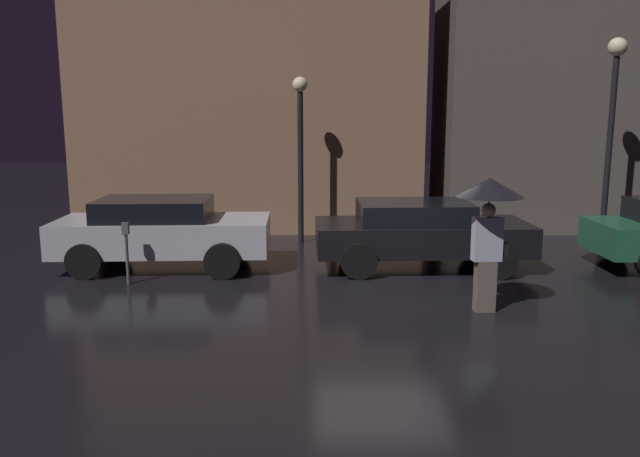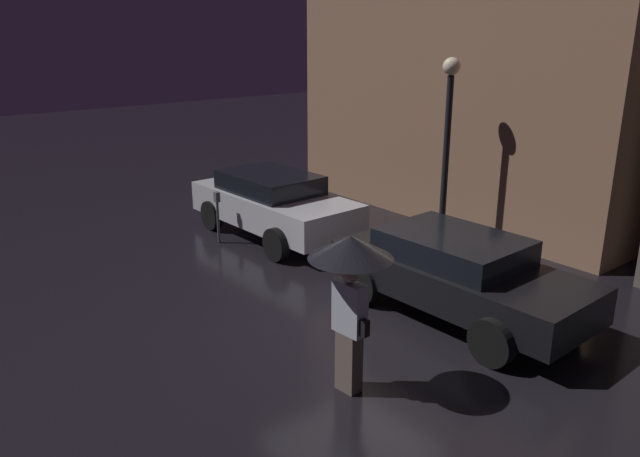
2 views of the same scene
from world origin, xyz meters
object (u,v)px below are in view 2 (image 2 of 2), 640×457
at_px(parked_car_silver, 274,203).
at_px(parking_meter, 218,211).
at_px(parked_car_black, 458,273).
at_px(pedestrian_with_umbrella, 350,271).
at_px(street_lamp_near, 448,125).

bearing_deg(parked_car_silver, parking_meter, -107.59).
relative_size(parked_car_silver, parked_car_black, 0.99).
distance_m(pedestrian_with_umbrella, street_lamp_near, 6.37).
height_order(parked_car_black, parking_meter, parked_car_black).
height_order(pedestrian_with_umbrella, parking_meter, pedestrian_with_umbrella).
distance_m(parked_car_black, parking_meter, 5.81).
bearing_deg(street_lamp_near, pedestrian_with_umbrella, -60.17).
height_order(parked_car_black, pedestrian_with_umbrella, pedestrian_with_umbrella).
bearing_deg(parking_meter, pedestrian_with_umbrella, -14.62).
xyz_separation_m(pedestrian_with_umbrella, street_lamp_near, (-3.13, 5.47, 0.93)).
relative_size(parked_car_silver, street_lamp_near, 1.09).
distance_m(parked_car_silver, pedestrian_with_umbrella, 6.65).
bearing_deg(pedestrian_with_umbrella, parked_car_black, -83.04).
relative_size(parked_car_silver, parking_meter, 3.73).
bearing_deg(parking_meter, parked_car_silver, 74.50).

